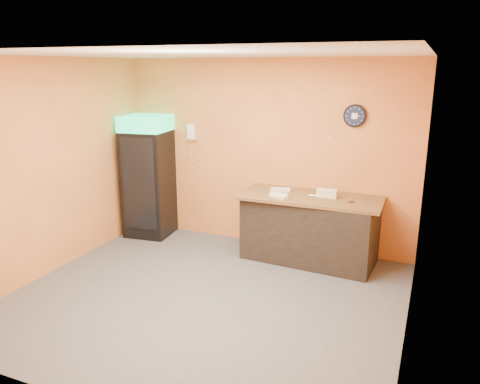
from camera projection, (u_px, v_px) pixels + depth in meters
The scene contains 15 objects.
floor at pixel (206, 298), 5.59m from camera, with size 4.50×4.50×0.00m, color #47474C.
back_wall at pixel (265, 154), 7.00m from camera, with size 4.50×0.02×2.80m, color orange.
left_wall at pixel (49, 168), 6.07m from camera, with size 0.02×4.00×2.80m, color orange.
right_wall at pixel (417, 207), 4.37m from camera, with size 0.02×4.00×2.80m, color orange.
ceiling at pixel (201, 54), 4.85m from camera, with size 4.50×4.00×0.02m, color white.
beverage_cooler at pixel (147, 178), 7.46m from camera, with size 0.75×0.76×1.94m.
prep_counter at pixel (309, 230), 6.58m from camera, with size 1.80×0.80×0.90m, color black.
wall_clock at pixel (355, 116), 6.32m from camera, with size 0.31×0.06×0.31m.
wall_phone at pixel (191, 132), 7.34m from camera, with size 0.13×0.11×0.23m.
butcher_paper at pixel (311, 197), 6.45m from camera, with size 1.94×0.88×0.04m, color brown.
sub_roll_stack at pixel (327, 193), 6.37m from camera, with size 0.28×0.11×0.12m.
wrapped_sandwich_left at pixel (278, 195), 6.45m from camera, with size 0.25×0.10×0.04m, color silver.
wrapped_sandwich_mid at pixel (279, 196), 6.38m from camera, with size 0.28×0.11×0.04m, color silver.
wrapped_sandwich_right at pixel (280, 190), 6.70m from camera, with size 0.28×0.11×0.04m, color silver.
kitchen_tool at pixel (319, 195), 6.41m from camera, with size 0.06×0.06×0.06m, color silver.
Camera 1 is at (2.35, -4.50, 2.68)m, focal length 35.00 mm.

